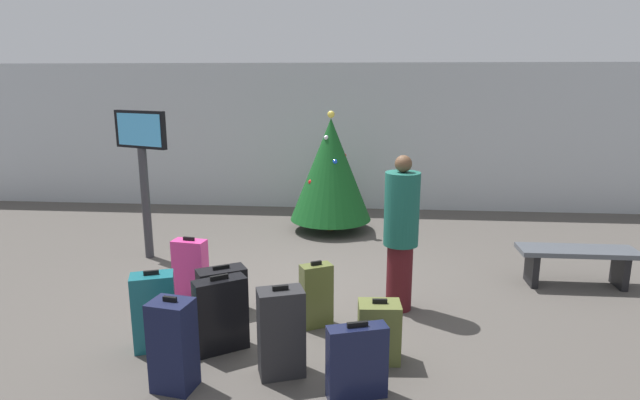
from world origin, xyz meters
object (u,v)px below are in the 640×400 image
suitcase_8 (221,315)px  suitcase_0 (222,291)px  traveller_0 (401,231)px  holiday_tree (331,169)px  suitcase_2 (154,312)px  suitcase_3 (316,295)px  suitcase_1 (281,333)px  suitcase_4 (173,345)px  waiting_bench (577,258)px  suitcase_5 (357,362)px  suitcase_7 (379,332)px  flight_info_kiosk (142,157)px  suitcase_6 (191,268)px

suitcase_8 → suitcase_0: bearing=104.9°
traveller_0 → holiday_tree: bearing=107.6°
traveller_0 → suitcase_0: (-1.93, -0.31, -0.65)m
traveller_0 → suitcase_0: 2.06m
suitcase_2 → suitcase_3: suitcase_2 is taller
suitcase_1 → suitcase_4: (-0.85, -0.29, -0.00)m
waiting_bench → suitcase_2: 5.02m
suitcase_0 → suitcase_2: 0.91m
waiting_bench → suitcase_5: bearing=-135.8°
holiday_tree → suitcase_7: 4.33m
waiting_bench → suitcase_8: (-3.97, -1.96, 0.00)m
suitcase_3 → flight_info_kiosk: bearing=143.4°
suitcase_5 → suitcase_7: bearing=72.1°
flight_info_kiosk → suitcase_2: flight_info_kiosk is taller
suitcase_1 → suitcase_7: suitcase_1 is taller
flight_info_kiosk → suitcase_5: flight_info_kiosk is taller
suitcase_2 → suitcase_7: 2.13m
flight_info_kiosk → suitcase_7: bearing=-38.4°
waiting_bench → suitcase_1: suitcase_1 is taller
suitcase_5 → waiting_bench: bearing=44.2°
suitcase_6 → suitcase_7: size_ratio=1.22×
flight_info_kiosk → suitcase_4: (1.55, -3.18, -1.08)m
suitcase_3 → suitcase_4: bearing=-130.8°
holiday_tree → waiting_bench: size_ratio=1.43×
flight_info_kiosk → waiting_bench: 5.87m
holiday_tree → suitcase_6: 3.34m
suitcase_7 → suitcase_8: size_ratio=0.79×
suitcase_5 → suitcase_7: 0.62m
suitcase_1 → suitcase_3: bearing=77.2°
suitcase_5 → suitcase_8: (-1.29, 0.65, 0.05)m
traveller_0 → suitcase_2: (-2.37, -1.09, -0.54)m
waiting_bench → suitcase_8: 4.43m
suitcase_0 → suitcase_2: bearing=-118.9°
waiting_bench → suitcase_1: (-3.34, -2.33, 0.04)m
holiday_tree → flight_info_kiosk: 3.03m
suitcase_1 → suitcase_5: size_ratio=1.26×
flight_info_kiosk → traveller_0: bearing=-22.4°
suitcase_1 → suitcase_5: 0.72m
suitcase_4 → traveller_0: bearing=41.7°
waiting_bench → suitcase_1: size_ratio=1.72×
holiday_tree → suitcase_0: (-0.96, -3.37, -0.79)m
suitcase_2 → suitcase_5: (1.93, -0.63, -0.06)m
flight_info_kiosk → waiting_bench: bearing=-5.6°
suitcase_0 → suitcase_3: (1.05, -0.20, 0.08)m
traveller_0 → suitcase_4: size_ratio=2.13×
suitcase_1 → suitcase_7: bearing=20.2°
suitcase_2 → suitcase_3: 1.60m
flight_info_kiosk → suitcase_5: 4.55m
suitcase_4 → holiday_tree: bearing=78.5°
holiday_tree → flight_info_kiosk: size_ratio=0.96×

